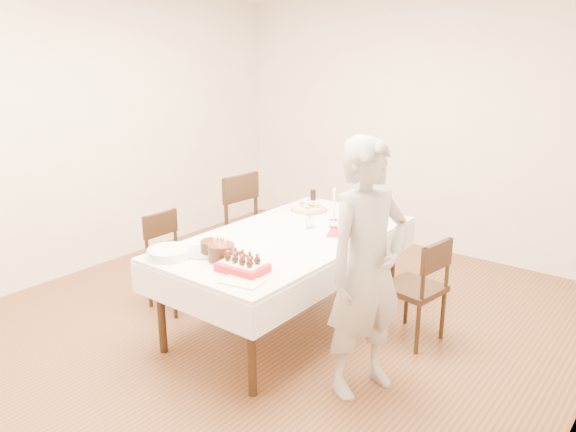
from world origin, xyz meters
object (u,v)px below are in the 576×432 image
Objects in this scene: taper_candle at (334,207)px; layer_cake at (213,247)px; dining_table at (288,280)px; pizza_white at (309,209)px; strawberry_box at (243,266)px; chair_right_savory at (414,288)px; person at (367,270)px; pasta_bowl at (355,222)px; birthday_cake at (221,247)px; pizza_pepperoni at (370,215)px; cola_glass at (313,195)px; chair_left_savory at (257,230)px; chair_left_dessert at (176,262)px.

taper_candle reaches higher than layer_cake.
dining_table is 6.31× the size of pizza_white.
taper_candle is at bearing 92.40° from strawberry_box.
taper_candle is 1.49× the size of layer_cake.
dining_table is 0.99m from chair_right_savory.
person is 1.10m from pasta_bowl.
pasta_bowl is 0.89× the size of strawberry_box.
pizza_pepperoni is at bearing 78.94° from birthday_cake.
layer_cake is at bearing -128.60° from chair_right_savory.
pasta_bowl is 0.93m from cola_glass.
taper_candle reaches higher than strawberry_box.
pizza_white is at bearing -60.11° from cola_glass.
cola_glass is at bearing 136.99° from taper_candle.
chair_left_savory reaches higher than chair_right_savory.
dining_table is 2.59× the size of chair_left_dessert.
taper_candle is at bearing -30.39° from pizza_white.
person reaches higher than cola_glass.
taper_candle is 1.13m from birthday_cake.
chair_right_savory is 8.30× the size of cola_glass.
layer_cake reaches higher than dining_table.
taper_candle is (-0.15, -0.08, 0.12)m from pasta_bowl.
pasta_bowl reaches higher than strawberry_box.
person is 5.46× the size of pizza_pepperoni.
birthday_cake is (0.15, -0.07, 0.05)m from layer_cake.
pizza_pepperoni is at bearing 48.08° from person.
birthday_cake reaches higher than chair_right_savory.
dining_table is at bearing 73.31° from layer_cake.
pasta_bowl is (0.59, -0.18, 0.03)m from pizza_white.
chair_right_savory is 1.27m from pizza_white.
taper_candle is (-0.75, 0.03, 0.50)m from chair_right_savory.
chair_left_savory is 3.33× the size of pizza_pepperoni.
person reaches higher than pasta_bowl.
taper_candle is at bearing 79.75° from birthday_cake.
pasta_bowl is at bearing 85.14° from strawberry_box.
chair_right_savory is 2.48× the size of taper_candle.
layer_cake is (-1.14, -0.22, -0.04)m from person.
person is at bearing -23.56° from dining_table.
taper_candle reaches higher than cola_glass.
pizza_pepperoni is 1.53m from layer_cake.
strawberry_box is (-0.05, -1.58, 0.02)m from pizza_pepperoni.
taper_candle is 1.05× the size of strawberry_box.
strawberry_box is at bearing -94.86° from pasta_bowl.
pizza_white is at bearing 112.62° from dining_table.
chair_left_dessert reaches higher than pizza_pepperoni.
chair_left_savory is 1.96m from person.
chair_left_dessert is 0.89m from layer_cake.
layer_cake is at bearing -86.23° from pizza_white.
birthday_cake is (-0.30, -1.53, 0.08)m from pizza_pepperoni.
chair_left_savory is at bearing 146.65° from dining_table.
birthday_cake is (-0.20, -1.11, -0.07)m from taper_candle.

